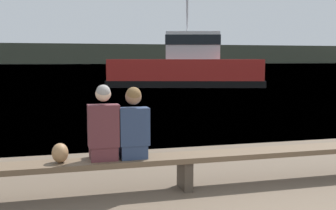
{
  "coord_description": "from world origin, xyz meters",
  "views": [
    {
      "loc": [
        -2.26,
        -2.9,
        1.78
      ],
      "look_at": [
        0.02,
        5.46,
        0.82
      ],
      "focal_mm": 45.0,
      "sensor_mm": 36.0,
      "label": 1
    }
  ],
  "objects_px": {
    "bench_main": "(185,160)",
    "tugboat_red": "(186,69)",
    "shopping_bag": "(60,153)",
    "person_right": "(133,127)",
    "person_left": "(104,128)"
  },
  "relations": [
    {
      "from": "tugboat_red",
      "to": "bench_main",
      "type": "bearing_deg",
      "value": 178.58
    },
    {
      "from": "person_right",
      "to": "tugboat_red",
      "type": "height_order",
      "value": "tugboat_red"
    },
    {
      "from": "bench_main",
      "to": "person_left",
      "type": "relative_size",
      "value": 8.86
    },
    {
      "from": "bench_main",
      "to": "tugboat_red",
      "type": "distance_m",
      "value": 21.8
    },
    {
      "from": "person_left",
      "to": "shopping_bag",
      "type": "xyz_separation_m",
      "value": [
        -0.55,
        0.01,
        -0.3
      ]
    },
    {
      "from": "bench_main",
      "to": "person_right",
      "type": "relative_size",
      "value": 9.2
    },
    {
      "from": "person_right",
      "to": "shopping_bag",
      "type": "xyz_separation_m",
      "value": [
        -0.94,
        0.01,
        -0.29
      ]
    },
    {
      "from": "person_left",
      "to": "tugboat_red",
      "type": "xyz_separation_m",
      "value": [
        7.73,
        20.75,
        0.21
      ]
    },
    {
      "from": "person_right",
      "to": "tugboat_red",
      "type": "xyz_separation_m",
      "value": [
        7.35,
        20.75,
        0.22
      ]
    },
    {
      "from": "person_right",
      "to": "tugboat_red",
      "type": "bearing_deg",
      "value": 70.5
    },
    {
      "from": "bench_main",
      "to": "shopping_bag",
      "type": "height_order",
      "value": "shopping_bag"
    },
    {
      "from": "person_left",
      "to": "shopping_bag",
      "type": "relative_size",
      "value": 3.95
    },
    {
      "from": "tugboat_red",
      "to": "shopping_bag",
      "type": "bearing_deg",
      "value": 174.55
    },
    {
      "from": "shopping_bag",
      "to": "tugboat_red",
      "type": "relative_size",
      "value": 0.02
    },
    {
      "from": "person_right",
      "to": "shopping_bag",
      "type": "distance_m",
      "value": 0.98
    }
  ]
}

